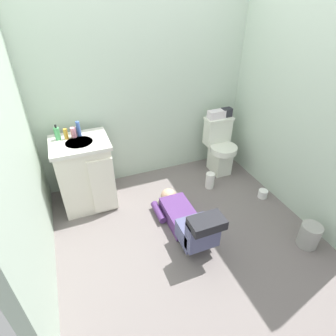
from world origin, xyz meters
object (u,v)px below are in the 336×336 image
at_px(bottle_amber, 66,134).
at_px(person_plumber, 187,220).
at_px(bottle_pink, 73,132).
at_px(toilet_paper_roll, 263,194).
at_px(toilet, 220,147).
at_px(trash_can, 309,235).
at_px(faucet, 76,131).
at_px(paper_towel_roll, 210,180).
at_px(vanity_cabinet, 86,173).
at_px(tissue_box, 216,114).
at_px(soap_dispenser, 57,133).
at_px(bottle_blue, 78,129).
at_px(toiletry_bag, 227,112).

bearing_deg(bottle_amber, person_plumber, -45.30).
relative_size(bottle_pink, toilet_paper_roll, 0.97).
bearing_deg(toilet_paper_roll, toilet, 105.66).
bearing_deg(trash_can, faucet, 140.01).
bearing_deg(toilet, paper_towel_roll, -133.20).
distance_m(vanity_cabinet, toilet_paper_roll, 2.11).
height_order(bottle_pink, toilet_paper_roll, bottle_pink).
xyz_separation_m(vanity_cabinet, toilet_paper_roll, (1.96, -0.69, -0.37)).
height_order(faucet, bottle_pink, bottle_pink).
height_order(toilet, tissue_box, tissue_box).
distance_m(tissue_box, toilet_paper_roll, 1.14).
bearing_deg(soap_dispenser, bottle_blue, 1.18).
bearing_deg(bottle_amber, trash_can, -37.73).
bearing_deg(toilet, bottle_blue, 177.35).
xyz_separation_m(faucet, bottle_pink, (-0.03, -0.03, 0.00)).
bearing_deg(faucet, toilet_paper_roll, -22.93).
distance_m(faucet, paper_towel_roll, 1.70).
xyz_separation_m(toilet, bottle_blue, (-1.73, 0.08, 0.53)).
bearing_deg(trash_can, bottle_blue, 139.89).
distance_m(vanity_cabinet, soap_dispenser, 0.52).
relative_size(person_plumber, toilet_paper_roll, 9.68).
relative_size(vanity_cabinet, bottle_amber, 7.19).
relative_size(faucet, person_plumber, 0.09).
bearing_deg(paper_towel_roll, trash_can, -69.34).
bearing_deg(paper_towel_roll, bottle_amber, 166.54).
bearing_deg(toilet_paper_roll, tissue_box, 106.92).
bearing_deg(toilet_paper_roll, trash_can, -94.47).
distance_m(vanity_cabinet, toiletry_bag, 1.91).
xyz_separation_m(bottle_amber, paper_towel_roll, (1.57, -0.38, -0.77)).
bearing_deg(toilet, faucet, 176.88).
relative_size(soap_dispenser, trash_can, 0.66).
xyz_separation_m(bottle_pink, trash_can, (1.94, -1.57, -0.75)).
xyz_separation_m(bottle_pink, bottle_blue, (0.06, 0.01, 0.03)).
bearing_deg(bottle_blue, soap_dispenser, -178.82).
bearing_deg(person_plumber, trash_can, -29.12).
height_order(bottle_pink, trash_can, bottle_pink).
relative_size(toilet, toiletry_bag, 6.05).
height_order(tissue_box, bottle_blue, bottle_blue).
distance_m(bottle_blue, trash_can, 2.58).
distance_m(bottle_amber, trash_can, 2.66).
distance_m(person_plumber, trash_can, 1.20).
bearing_deg(vanity_cabinet, soap_dispenser, 146.90).
xyz_separation_m(tissue_box, toiletry_bag, (0.15, 0.00, 0.01)).
height_order(faucet, toiletry_bag, faucet).
bearing_deg(tissue_box, paper_towel_roll, -121.88).
height_order(tissue_box, trash_can, tissue_box).
distance_m(bottle_amber, toilet_paper_roll, 2.37).
height_order(bottle_blue, toilet_paper_roll, bottle_blue).
bearing_deg(toiletry_bag, toilet_paper_roll, -83.01).
bearing_deg(bottle_blue, bottle_pink, -170.37).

